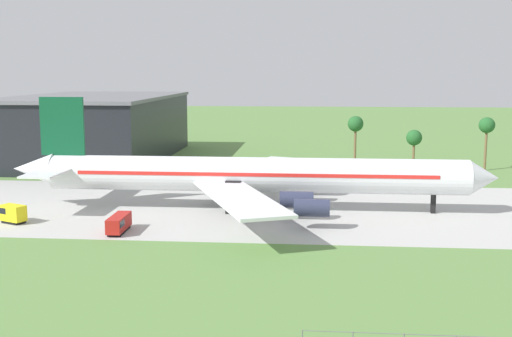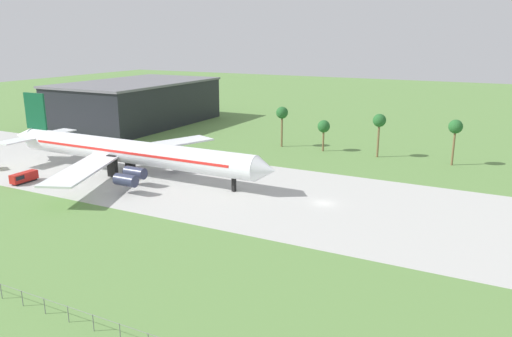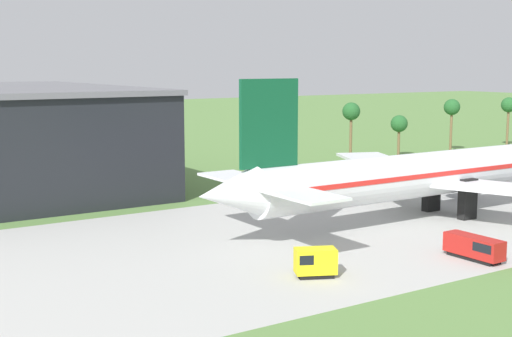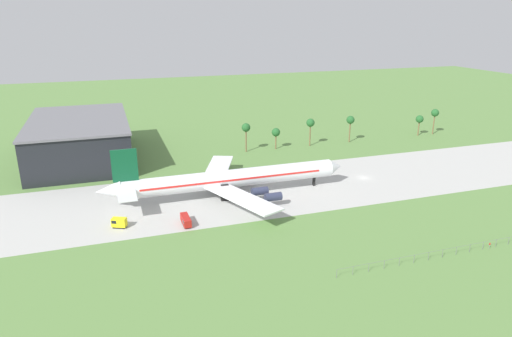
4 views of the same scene
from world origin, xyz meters
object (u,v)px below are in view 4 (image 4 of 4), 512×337
object	(u,v)px
baggage_tug	(186,221)
catering_van	(119,222)
jet_airliner	(228,179)
no_stopping_sign	(490,245)
terminal_building	(80,139)

from	to	relation	value
baggage_tug	catering_van	distance (m)	17.97
baggage_tug	catering_van	size ratio (longest dim) A/B	1.50
jet_airliner	no_stopping_sign	size ratio (longest dim) A/B	47.18
jet_airliner	no_stopping_sign	bearing A→B (deg)	-46.31
no_stopping_sign	terminal_building	bearing A→B (deg)	131.01
baggage_tug	catering_van	bearing A→B (deg)	166.38
catering_van	terminal_building	size ratio (longest dim) A/B	0.07
baggage_tug	terminal_building	world-z (taller)	terminal_building
baggage_tug	terminal_building	size ratio (longest dim) A/B	0.11
catering_van	terminal_building	distance (m)	70.83
baggage_tug	no_stopping_sign	bearing A→B (deg)	-28.65
no_stopping_sign	terminal_building	world-z (taller)	terminal_building
jet_airliner	no_stopping_sign	world-z (taller)	jet_airliner
jet_airliner	terminal_building	bearing A→B (deg)	128.27
catering_van	no_stopping_sign	xyz separation A→B (m)	(85.58, -41.45, -0.42)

